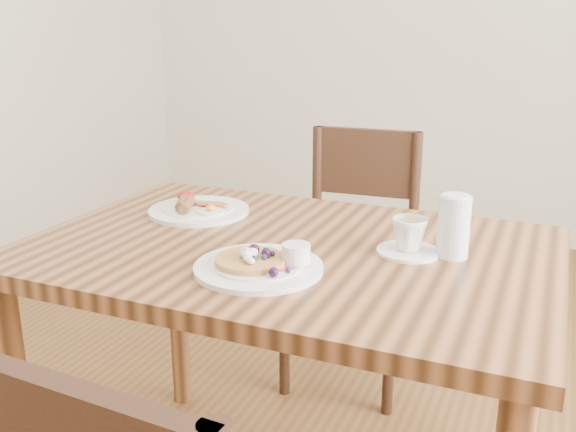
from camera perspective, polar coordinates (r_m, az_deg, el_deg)
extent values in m
cube|color=brown|center=(1.49, 0.00, -3.30)|extent=(1.20, 0.80, 0.04)
cylinder|color=brown|center=(1.70, -22.73, -16.19)|extent=(0.06, 0.06, 0.71)
cylinder|color=brown|center=(1.86, 20.40, -12.93)|extent=(0.06, 0.06, 0.71)
cylinder|color=brown|center=(2.15, -9.77, -7.75)|extent=(0.06, 0.06, 0.71)
cube|color=#351D13|center=(2.23, 5.60, -4.00)|extent=(0.45, 0.45, 0.04)
cylinder|color=#351D13|center=(2.22, -0.32, -10.71)|extent=(0.04, 0.04, 0.43)
cylinder|color=#351D13|center=(2.14, 8.99, -12.08)|extent=(0.04, 0.04, 0.43)
cylinder|color=#351D13|center=(2.53, 2.46, -7.12)|extent=(0.04, 0.04, 0.43)
cylinder|color=#351D13|center=(2.46, 10.59, -8.15)|extent=(0.04, 0.04, 0.43)
cylinder|color=#351D13|center=(2.30, 11.20, 2.04)|extent=(0.04, 0.04, 0.43)
cylinder|color=#351D13|center=(2.38, 2.60, 2.82)|extent=(0.04, 0.04, 0.43)
cube|color=#351D13|center=(2.32, 6.97, 4.77)|extent=(0.38, 0.05, 0.24)
cylinder|color=white|center=(1.34, -2.64, -4.61)|extent=(0.27, 0.27, 0.01)
cylinder|color=white|center=(1.33, -2.64, -4.33)|extent=(0.19, 0.19, 0.01)
cylinder|color=#B22D59|center=(1.32, -0.50, -4.36)|extent=(0.07, 0.07, 0.00)
cylinder|color=#C68C47|center=(1.33, -3.32, -3.95)|extent=(0.15, 0.15, 0.01)
ellipsoid|color=white|center=(1.33, -3.63, -3.30)|extent=(0.03, 0.03, 0.02)
ellipsoid|color=white|center=(1.30, -3.53, -3.91)|extent=(0.02, 0.02, 0.01)
cylinder|color=white|center=(1.33, 0.72, -3.34)|extent=(0.06, 0.06, 0.04)
cylinder|color=#591E07|center=(1.32, 0.73, -2.69)|extent=(0.05, 0.05, 0.00)
sphere|color=black|center=(1.33, -1.89, -3.32)|extent=(0.02, 0.02, 0.02)
sphere|color=#1E234C|center=(1.34, -1.50, -3.23)|extent=(0.01, 0.01, 0.01)
sphere|color=#1E234C|center=(1.37, -1.78, -2.91)|extent=(0.01, 0.01, 0.01)
sphere|color=#B21938|center=(1.36, -2.72, -2.98)|extent=(0.02, 0.02, 0.02)
sphere|color=black|center=(1.36, -3.49, -2.92)|extent=(0.02, 0.02, 0.02)
sphere|color=#1E234C|center=(1.34, -4.19, -3.31)|extent=(0.01, 0.01, 0.01)
sphere|color=black|center=(1.33, -3.38, -3.38)|extent=(0.02, 0.02, 0.02)
sphere|color=#1E234C|center=(1.31, -2.99, -3.76)|extent=(0.01, 0.01, 0.01)
sphere|color=#1E234C|center=(1.31, -2.01, -3.84)|extent=(0.01, 0.01, 0.01)
sphere|color=#1E234C|center=(1.27, -0.82, -5.09)|extent=(0.01, 0.01, 0.01)
sphere|color=#B21938|center=(1.29, 0.42, -4.60)|extent=(0.01, 0.01, 0.01)
sphere|color=black|center=(1.33, 0.85, -3.82)|extent=(0.02, 0.02, 0.02)
cylinder|color=white|center=(1.75, -7.92, 0.47)|extent=(0.27, 0.27, 0.01)
cylinder|color=white|center=(1.74, -7.93, 0.70)|extent=(0.19, 0.19, 0.01)
cylinder|color=brown|center=(1.74, -9.42, 1.17)|extent=(0.06, 0.10, 0.03)
cylinder|color=brown|center=(1.72, -8.98, 0.96)|extent=(0.06, 0.10, 0.03)
cube|color=maroon|center=(1.76, -7.16, 1.13)|extent=(0.08, 0.04, 0.01)
cube|color=maroon|center=(1.74, -6.70, 1.05)|extent=(0.08, 0.03, 0.01)
cylinder|color=white|center=(1.69, -6.86, 0.42)|extent=(0.07, 0.07, 0.00)
ellipsoid|color=yellow|center=(1.69, -6.87, 0.75)|extent=(0.03, 0.03, 0.01)
ellipsoid|color=#A5190F|center=(1.81, -9.07, 1.77)|extent=(0.05, 0.05, 0.03)
cylinder|color=white|center=(1.46, 10.62, -3.11)|extent=(0.14, 0.14, 0.01)
imported|color=white|center=(1.44, 10.71, -1.59)|extent=(0.11, 0.11, 0.07)
cylinder|color=tan|center=(1.44, 10.77, -0.65)|extent=(0.07, 0.07, 0.00)
cylinder|color=silver|center=(1.44, 14.51, -0.91)|extent=(0.07, 0.07, 0.14)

